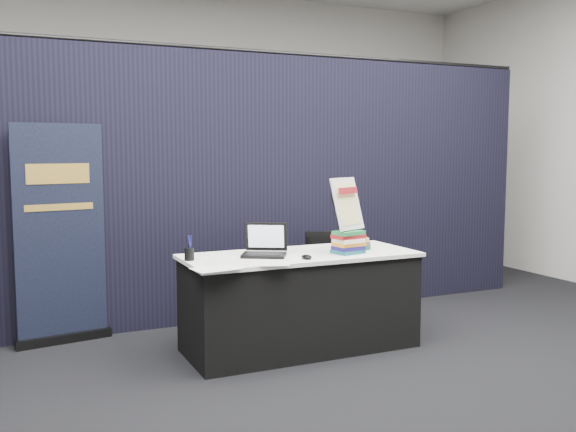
{
  "coord_description": "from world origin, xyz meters",
  "views": [
    {
      "loc": [
        -2.11,
        -3.84,
        1.55
      ],
      "look_at": [
        -0.1,
        0.55,
        1.04
      ],
      "focal_mm": 40.0,
      "sensor_mm": 36.0,
      "label": 1
    }
  ],
  "objects_px": {
    "display_table": "(300,301)",
    "stacking_chair": "(331,272)",
    "book_stack_short": "(353,243)",
    "info_sign": "(347,204)",
    "pullup_banner": "(61,247)",
    "book_stack_tall": "(349,242)",
    "laptop": "(262,248)"
  },
  "relations": [
    {
      "from": "book_stack_tall",
      "to": "stacking_chair",
      "type": "xyz_separation_m",
      "value": [
        0.26,
        0.77,
        -0.39
      ]
    },
    {
      "from": "book_stack_short",
      "to": "stacking_chair",
      "type": "xyz_separation_m",
      "value": [
        0.12,
        0.59,
        -0.35
      ]
    },
    {
      "from": "info_sign",
      "to": "pullup_banner",
      "type": "xyz_separation_m",
      "value": [
        -2.0,
        1.07,
        -0.35
      ]
    },
    {
      "from": "info_sign",
      "to": "stacking_chair",
      "type": "relative_size",
      "value": 0.52
    },
    {
      "from": "book_stack_short",
      "to": "pullup_banner",
      "type": "height_order",
      "value": "pullup_banner"
    },
    {
      "from": "display_table",
      "to": "book_stack_short",
      "type": "xyz_separation_m",
      "value": [
        0.48,
        0.03,
        0.42
      ]
    },
    {
      "from": "display_table",
      "to": "stacking_chair",
      "type": "bearing_deg",
      "value": 45.66
    },
    {
      "from": "info_sign",
      "to": "pullup_banner",
      "type": "distance_m",
      "value": 2.29
    },
    {
      "from": "book_stack_tall",
      "to": "pullup_banner",
      "type": "height_order",
      "value": "pullup_banner"
    },
    {
      "from": "display_table",
      "to": "stacking_chair",
      "type": "relative_size",
      "value": 2.25
    },
    {
      "from": "laptop",
      "to": "pullup_banner",
      "type": "bearing_deg",
      "value": 175.85
    },
    {
      "from": "laptop",
      "to": "pullup_banner",
      "type": "relative_size",
      "value": 0.23
    },
    {
      "from": "pullup_banner",
      "to": "info_sign",
      "type": "bearing_deg",
      "value": -36.69
    },
    {
      "from": "book_stack_tall",
      "to": "book_stack_short",
      "type": "bearing_deg",
      "value": 52.44
    },
    {
      "from": "display_table",
      "to": "book_stack_short",
      "type": "distance_m",
      "value": 0.64
    },
    {
      "from": "pullup_banner",
      "to": "display_table",
      "type": "bearing_deg",
      "value": -38.38
    },
    {
      "from": "display_table",
      "to": "pullup_banner",
      "type": "bearing_deg",
      "value": 150.25
    },
    {
      "from": "display_table",
      "to": "book_stack_short",
      "type": "relative_size",
      "value": 6.78
    },
    {
      "from": "laptop",
      "to": "stacking_chair",
      "type": "xyz_separation_m",
      "value": [
        0.91,
        0.59,
        -0.36
      ]
    },
    {
      "from": "book_stack_tall",
      "to": "info_sign",
      "type": "xyz_separation_m",
      "value": [
        0.0,
        0.03,
        0.29
      ]
    },
    {
      "from": "book_stack_tall",
      "to": "stacking_chair",
      "type": "bearing_deg",
      "value": 71.2
    },
    {
      "from": "book_stack_short",
      "to": "stacking_chair",
      "type": "distance_m",
      "value": 0.7
    },
    {
      "from": "laptop",
      "to": "stacking_chair",
      "type": "bearing_deg",
      "value": 62.84
    },
    {
      "from": "info_sign",
      "to": "pullup_banner",
      "type": "relative_size",
      "value": 0.24
    },
    {
      "from": "laptop",
      "to": "pullup_banner",
      "type": "distance_m",
      "value": 1.63
    },
    {
      "from": "stacking_chair",
      "to": "pullup_banner",
      "type": "bearing_deg",
      "value": -173.92
    },
    {
      "from": "book_stack_short",
      "to": "pullup_banner",
      "type": "distance_m",
      "value": 2.33
    },
    {
      "from": "stacking_chair",
      "to": "book_stack_short",
      "type": "bearing_deg",
      "value": -87.53
    },
    {
      "from": "pullup_banner",
      "to": "stacking_chair",
      "type": "relative_size",
      "value": 2.19
    },
    {
      "from": "book_stack_short",
      "to": "info_sign",
      "type": "relative_size",
      "value": 0.64
    },
    {
      "from": "display_table",
      "to": "book_stack_short",
      "type": "bearing_deg",
      "value": 3.55
    },
    {
      "from": "laptop",
      "to": "book_stack_short",
      "type": "bearing_deg",
      "value": 29.97
    }
  ]
}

